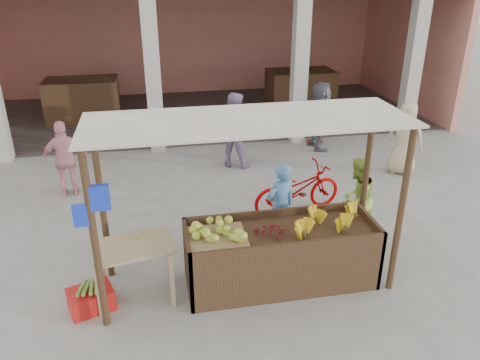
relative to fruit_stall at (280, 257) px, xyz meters
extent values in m
plane|color=gray|center=(-0.50, 0.00, -0.40)|extent=(60.00, 60.00, 0.00)
cube|color=#DF8574|center=(-0.50, 11.40, 1.60)|extent=(14.00, 0.20, 4.00)
cube|color=#DF8574|center=(6.40, 8.50, 1.60)|extent=(0.20, 6.00, 4.00)
cube|color=beige|center=(-1.50, 5.65, 1.60)|extent=(0.35, 0.35, 4.00)
cube|color=beige|center=(2.00, 5.65, 1.60)|extent=(0.35, 0.35, 4.00)
cube|color=beige|center=(5.00, 5.65, 1.60)|extent=(0.35, 0.35, 4.00)
cube|color=#4D321F|center=(-3.50, 8.50, 0.20)|extent=(2.00, 1.20, 1.20)
cube|color=#4D321F|center=(3.00, 8.50, 0.20)|extent=(2.00, 1.20, 1.20)
cube|color=#4D321F|center=(0.00, 0.00, 0.00)|extent=(2.60, 0.95, 0.80)
cylinder|color=#4D321F|center=(-2.35, -0.45, 0.78)|extent=(0.09, 0.09, 2.35)
cylinder|color=#4D321F|center=(1.45, -0.45, 0.78)|extent=(0.09, 0.09, 2.35)
cylinder|color=#4D321F|center=(-2.35, 0.60, 0.78)|extent=(0.09, 0.09, 2.35)
cylinder|color=#4D321F|center=(1.45, 0.60, 0.78)|extent=(0.09, 0.09, 2.35)
cube|color=beige|center=(-0.45, 0.08, 1.97)|extent=(4.00, 1.35, 0.03)
cube|color=#1835D0|center=(-2.23, -0.45, 1.35)|extent=(0.22, 0.08, 0.30)
cube|color=#1835D0|center=(-2.45, -0.45, 1.15)|extent=(0.18, 0.07, 0.26)
cube|color=#94754C|center=(-0.88, -0.05, 0.43)|extent=(0.75, 0.65, 0.06)
ellipsoid|color=gold|center=(-0.88, -0.05, 0.53)|extent=(0.64, 0.56, 0.14)
ellipsoid|color=maroon|center=(-0.14, -0.03, 0.48)|extent=(0.47, 0.39, 0.15)
cube|color=tan|center=(-1.96, 0.02, 0.40)|extent=(1.13, 0.87, 0.04)
cube|color=tan|center=(-2.42, -0.27, -0.01)|extent=(0.06, 0.06, 0.78)
cube|color=tan|center=(-1.51, -0.27, -0.01)|extent=(0.06, 0.06, 0.78)
cube|color=tan|center=(-2.42, 0.30, -0.01)|extent=(0.06, 0.06, 0.78)
cube|color=tan|center=(-1.51, 0.30, -0.01)|extent=(0.06, 0.06, 0.78)
cube|color=red|center=(-2.56, -0.11, -0.26)|extent=(0.65, 0.55, 0.29)
ellipsoid|color=maroon|center=(2.20, 5.27, -0.09)|extent=(0.45, 0.45, 0.61)
ellipsoid|color=maroon|center=(2.56, 5.32, -0.09)|extent=(0.45, 0.45, 0.61)
imported|color=#4D8BC5|center=(0.23, 0.88, 0.35)|extent=(0.67, 0.58, 1.51)
imported|color=#A0C246|center=(1.49, 0.91, 0.34)|extent=(0.82, 0.74, 1.48)
imported|color=#AA0101|center=(0.86, 1.95, 0.06)|extent=(0.96, 1.86, 0.93)
imported|color=pink|center=(-3.27, 3.46, 0.40)|extent=(0.97, 0.57, 1.59)
imported|color=tan|center=(3.60, 3.22, 0.46)|extent=(0.99, 0.90, 1.73)
imported|color=#555361|center=(2.36, 5.00, 0.47)|extent=(0.72, 1.63, 1.74)
imported|color=#947DA4|center=(0.14, 4.35, 0.51)|extent=(1.02, 0.88, 1.81)
camera|label=1|loc=(-1.60, -5.25, 3.65)|focal=35.00mm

